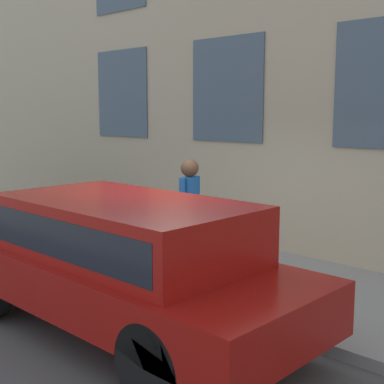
{
  "coord_description": "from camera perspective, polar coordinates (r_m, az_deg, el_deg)",
  "views": [
    {
      "loc": [
        -4.92,
        -4.99,
        2.6
      ],
      "look_at": [
        0.85,
        0.51,
        1.41
      ],
      "focal_mm": 50.0,
      "sensor_mm": 36.0,
      "label": 1
    }
  ],
  "objects": [
    {
      "name": "fire_hydrant",
      "position": [
        8.0,
        0.26,
        -6.63
      ],
      "size": [
        0.27,
        0.4,
        0.73
      ],
      "color": "red",
      "rests_on": "sidewalk"
    },
    {
      "name": "sidewalk",
      "position": [
        8.47,
        5.35,
        -8.91
      ],
      "size": [
        2.88,
        60.0,
        0.14
      ],
      "color": "gray",
      "rests_on": "ground_plane"
    },
    {
      "name": "parked_truck_red_near",
      "position": [
        6.32,
        -7.61,
        -6.62
      ],
      "size": [
        1.93,
        5.02,
        1.62
      ],
      "color": "black",
      "rests_on": "ground_plane"
    },
    {
      "name": "ground_plane",
      "position": [
        7.47,
        -1.67,
        -11.85
      ],
      "size": [
        80.0,
        80.0,
        0.0
      ],
      "primitive_type": "plane",
      "color": "#514F4C"
    },
    {
      "name": "person",
      "position": [
        8.34,
        -0.25,
        -1.23
      ],
      "size": [
        0.42,
        0.28,
        1.75
      ],
      "rotation": [
        0.0,
        0.0,
        -2.66
      ],
      "color": "navy",
      "rests_on": "sidewalk"
    }
  ]
}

